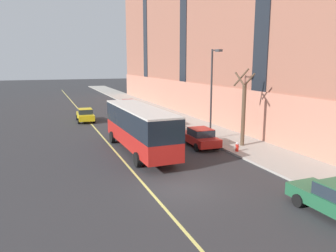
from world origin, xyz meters
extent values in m
plane|color=#303033|center=(0.00, 0.00, 0.00)|extent=(260.00, 260.00, 0.00)
cube|color=#ADA89E|center=(8.73, 3.00, 0.07)|extent=(4.66, 160.00, 0.15)
cube|color=tan|center=(10.99, 0.00, 2.20)|extent=(0.14, 110.00, 4.40)
cube|color=#1E232B|center=(11.01, 24.75, 13.26)|extent=(0.10, 2.00, 18.32)
cube|color=#1E232B|center=(11.01, 41.25, 13.26)|extent=(0.10, 2.00, 18.32)
cube|color=red|center=(-0.03, 7.94, 1.25)|extent=(2.70, 11.24, 1.26)
cube|color=black|center=(-0.03, 7.94, 2.65)|extent=(2.71, 11.24, 1.54)
cube|color=silver|center=(-0.03, 7.94, 3.48)|extent=(2.73, 11.24, 0.12)
cube|color=#19232D|center=(-0.16, 13.57, 2.50)|extent=(2.25, 0.13, 1.16)
cube|color=orange|center=(-0.16, 13.58, 3.24)|extent=(1.71, 0.10, 0.28)
cube|color=black|center=(-0.17, 13.59, 0.72)|extent=(2.40, 0.18, 0.24)
cube|color=white|center=(-1.02, 13.57, 0.97)|extent=(0.28, 0.07, 0.18)
cube|color=white|center=(0.69, 13.61, 0.97)|extent=(0.28, 0.07, 0.18)
cylinder|color=black|center=(-1.35, 11.83, 0.50)|extent=(0.32, 1.01, 1.00)
cylinder|color=black|center=(1.10, 11.89, 0.50)|extent=(0.32, 1.01, 1.00)
cylinder|color=black|center=(-1.18, 4.56, 0.50)|extent=(0.32, 1.01, 1.00)
cylinder|color=black|center=(1.26, 4.62, 0.50)|extent=(0.32, 1.01, 1.00)
cylinder|color=black|center=(4.32, -4.25, 0.32)|extent=(0.23, 0.64, 0.64)
cylinder|color=black|center=(6.11, -4.21, 0.32)|extent=(0.23, 0.64, 0.64)
cube|color=navy|center=(5.05, 23.92, 0.64)|extent=(1.85, 4.34, 0.64)
cube|color=#232D38|center=(5.05, 23.70, 1.24)|extent=(1.62, 1.96, 0.56)
cube|color=navy|center=(5.05, 23.70, 1.54)|extent=(1.59, 1.87, 0.04)
cylinder|color=black|center=(4.15, 25.26, 0.32)|extent=(0.22, 0.64, 0.64)
cylinder|color=black|center=(5.95, 25.27, 0.32)|extent=(0.22, 0.64, 0.64)
cylinder|color=black|center=(4.16, 22.57, 0.32)|extent=(0.22, 0.64, 0.64)
cylinder|color=black|center=(5.96, 22.58, 0.32)|extent=(0.22, 0.64, 0.64)
cube|color=#B21E19|center=(5.18, 8.02, 0.64)|extent=(1.98, 4.56, 0.64)
cube|color=#232D38|center=(5.18, 7.79, 1.24)|extent=(1.69, 2.08, 0.56)
cube|color=#B21E19|center=(5.18, 7.79, 1.54)|extent=(1.65, 1.98, 0.04)
cylinder|color=black|center=(4.32, 9.44, 0.32)|extent=(0.24, 0.65, 0.64)
cylinder|color=black|center=(6.13, 9.39, 0.32)|extent=(0.24, 0.65, 0.64)
cylinder|color=black|center=(4.24, 6.65, 0.32)|extent=(0.24, 0.65, 0.64)
cylinder|color=black|center=(6.05, 6.60, 0.32)|extent=(0.24, 0.65, 0.64)
cube|color=#B21E19|center=(5.12, 31.07, 0.64)|extent=(1.96, 4.57, 0.64)
cube|color=#232D38|center=(5.12, 30.84, 1.24)|extent=(1.67, 2.08, 0.56)
cube|color=#B21E19|center=(5.12, 30.84, 1.54)|extent=(1.63, 1.99, 0.04)
cylinder|color=black|center=(4.18, 32.44, 0.32)|extent=(0.24, 0.65, 0.64)
cylinder|color=black|center=(5.98, 32.49, 0.32)|extent=(0.24, 0.65, 0.64)
cylinder|color=black|center=(4.26, 29.64, 0.32)|extent=(0.24, 0.65, 0.64)
cylinder|color=black|center=(6.06, 29.69, 0.32)|extent=(0.24, 0.65, 0.64)
cube|color=#B21E19|center=(5.23, 17.13, 0.64)|extent=(1.95, 4.34, 0.64)
cube|color=#232D38|center=(5.23, 16.91, 1.24)|extent=(1.66, 1.98, 0.56)
cube|color=#B21E19|center=(5.23, 16.91, 1.54)|extent=(1.63, 1.89, 0.04)
cylinder|color=black|center=(4.37, 18.48, 0.32)|extent=(0.24, 0.65, 0.64)
cylinder|color=black|center=(6.17, 18.43, 0.32)|extent=(0.24, 0.65, 0.64)
cylinder|color=black|center=(4.30, 15.82, 0.32)|extent=(0.24, 0.65, 0.64)
cylinder|color=black|center=(6.10, 15.77, 0.32)|extent=(0.24, 0.65, 0.64)
cube|color=yellow|center=(-2.13, 23.51, 0.64)|extent=(1.91, 4.26, 0.64)
cube|color=#232D38|center=(-2.13, 23.30, 1.24)|extent=(1.62, 1.95, 0.56)
cube|color=yellow|center=(-2.13, 23.30, 1.54)|extent=(1.58, 1.86, 0.04)
cylinder|color=black|center=(-2.94, 24.84, 0.32)|extent=(0.24, 0.65, 0.64)
cylinder|color=black|center=(-1.22, 24.78, 0.32)|extent=(0.24, 0.65, 0.64)
cylinder|color=black|center=(-3.04, 22.24, 0.32)|extent=(0.24, 0.65, 0.64)
cylinder|color=black|center=(-1.31, 22.18, 0.32)|extent=(0.24, 0.65, 0.64)
cylinder|color=brown|center=(8.33, 6.46, 2.68)|extent=(0.32, 0.32, 5.07)
cylinder|color=brown|center=(8.83, 6.56, 5.52)|extent=(0.37, 1.13, 1.11)
cylinder|color=brown|center=(8.40, 7.07, 5.69)|extent=(1.35, 0.29, 1.45)
cylinder|color=brown|center=(7.82, 6.34, 5.55)|extent=(0.40, 1.16, 1.17)
cylinder|color=#2D2D30|center=(7.00, 9.50, 4.07)|extent=(0.16, 0.16, 7.84)
cylinder|color=#2D2D30|center=(7.00, 8.95, 7.89)|extent=(0.10, 1.10, 0.10)
cube|color=#3D3D3F|center=(7.00, 8.40, 7.84)|extent=(0.36, 0.60, 0.20)
cylinder|color=red|center=(6.90, 5.03, 0.43)|extent=(0.24, 0.24, 0.55)
sphere|color=silver|center=(6.90, 5.03, 0.77)|extent=(0.20, 0.20, 0.20)
cylinder|color=silver|center=(6.74, 5.03, 0.48)|extent=(0.10, 0.09, 0.09)
cylinder|color=silver|center=(7.06, 5.03, 0.48)|extent=(0.10, 0.09, 0.09)
cube|color=#E0D66B|center=(-1.73, 3.00, 0.00)|extent=(0.16, 140.00, 0.01)
camera|label=1|loc=(-6.90, -15.75, 6.83)|focal=35.00mm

